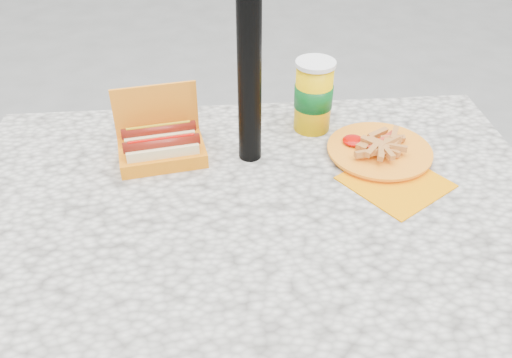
{
  "coord_description": "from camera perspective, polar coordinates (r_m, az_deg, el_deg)",
  "views": [
    {
      "loc": [
        -0.08,
        -0.84,
        1.43
      ],
      "look_at": [
        -0.0,
        0.01,
        0.8
      ],
      "focal_mm": 38.0,
      "sensor_mm": 36.0,
      "label": 1
    }
  ],
  "objects": [
    {
      "name": "fries_plate",
      "position": [
        1.23,
        12.93,
        2.79
      ],
      "size": [
        0.25,
        0.35,
        0.04
      ],
      "rotation": [
        0.0,
        0.0,
        0.35
      ],
      "color": "orange",
      "rests_on": "picnic_table"
    },
    {
      "name": "hotdog_box",
      "position": [
        1.21,
        -9.95,
        3.56
      ],
      "size": [
        0.2,
        0.15,
        0.15
      ],
      "rotation": [
        0.0,
        0.0,
        0.16
      ],
      "color": "orange",
      "rests_on": "picnic_table"
    },
    {
      "name": "picnic_table",
      "position": [
        1.16,
        0.04,
        -6.47
      ],
      "size": [
        1.2,
        0.8,
        0.75
      ],
      "color": "beige",
      "rests_on": "ground"
    },
    {
      "name": "soda_cup",
      "position": [
        1.28,
        6.07,
        8.71
      ],
      "size": [
        0.09,
        0.09,
        0.17
      ],
      "rotation": [
        0.0,
        0.0,
        -0.17
      ],
      "color": "#FEC100",
      "rests_on": "picnic_table"
    },
    {
      "name": "umbrella_pole",
      "position": [
        1.06,
        -0.75,
        18.35
      ],
      "size": [
        0.05,
        0.05,
        2.2
      ],
      "primitive_type": "cylinder",
      "color": "black",
      "rests_on": "ground"
    }
  ]
}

